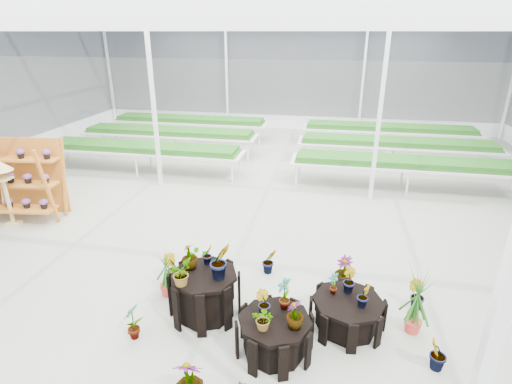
% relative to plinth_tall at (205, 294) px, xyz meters
% --- Properties ---
extents(ground_plane, '(24.00, 24.00, 0.00)m').
position_rel_plinth_tall_xyz_m(ground_plane, '(-0.09, 1.35, -0.37)').
color(ground_plane, gray).
rests_on(ground_plane, ground).
extents(greenhouse_shell, '(18.00, 24.00, 4.50)m').
position_rel_plinth_tall_xyz_m(greenhouse_shell, '(-0.09, 1.35, 1.88)').
color(greenhouse_shell, white).
rests_on(greenhouse_shell, ground).
extents(steel_frame, '(18.00, 24.00, 4.50)m').
position_rel_plinth_tall_xyz_m(steel_frame, '(-0.09, 1.35, 1.88)').
color(steel_frame, silver).
rests_on(steel_frame, ground).
extents(nursery_benches, '(16.00, 7.00, 0.84)m').
position_rel_plinth_tall_xyz_m(nursery_benches, '(-0.09, 8.55, 0.05)').
color(nursery_benches, silver).
rests_on(nursery_benches, ground).
extents(plinth_tall, '(1.29, 1.29, 0.74)m').
position_rel_plinth_tall_xyz_m(plinth_tall, '(0.00, 0.00, 0.00)').
color(plinth_tall, black).
rests_on(plinth_tall, ground).
extents(plinth_mid, '(1.39, 1.39, 0.56)m').
position_rel_plinth_tall_xyz_m(plinth_mid, '(1.20, -0.60, -0.09)').
color(plinth_mid, black).
rests_on(plinth_mid, ground).
extents(plinth_low, '(1.22, 1.22, 0.49)m').
position_rel_plinth_tall_xyz_m(plinth_low, '(2.20, 0.10, -0.12)').
color(plinth_low, black).
rests_on(plinth_low, ground).
extents(shelf_rack, '(1.88, 1.15, 1.89)m').
position_rel_plinth_tall_xyz_m(shelf_rack, '(-5.29, 2.58, 0.57)').
color(shelf_rack, '#AC611D').
rests_on(shelf_rack, ground).
extents(bird_table, '(0.48, 0.48, 1.58)m').
position_rel_plinth_tall_xyz_m(bird_table, '(-5.35, 2.15, 0.42)').
color(bird_table, tan).
rests_on(bird_table, ground).
extents(nursery_plants, '(4.54, 3.34, 1.33)m').
position_rel_plinth_tall_xyz_m(nursery_plants, '(0.91, 0.07, 0.13)').
color(nursery_plants, '#1E5517').
rests_on(nursery_plants, ground).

